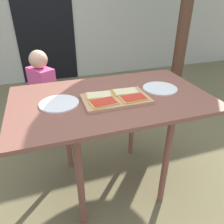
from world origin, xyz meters
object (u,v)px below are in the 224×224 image
dining_table (111,108)px  plate_white_left (59,103)px  pizza_slice_far_right (126,92)px  plate_white_right (160,88)px  cutting_board (116,99)px  pizza_slice_far_left (99,95)px  child_left (44,95)px  pizza_slice_near_left (104,103)px  pizza_slice_near_right (134,98)px

dining_table → plate_white_left: size_ratio=5.35×
pizza_slice_far_right → plate_white_right: (0.27, 0.02, -0.02)m
plate_white_left → cutting_board: bearing=-10.3°
cutting_board → pizza_slice_far_right: (0.09, 0.05, 0.02)m
plate_white_right → plate_white_left: size_ratio=1.00×
pizza_slice_far_left → child_left: 0.83m
child_left → pizza_slice_far_left: bearing=-64.7°
pizza_slice_near_left → child_left: bearing=112.4°
cutting_board → pizza_slice_near_right: 0.11m
pizza_slice_near_left → pizza_slice_far_right: 0.21m
pizza_slice_far_right → child_left: bearing=126.0°
dining_table → pizza_slice_near_left: (-0.08, -0.11, 0.11)m
dining_table → pizza_slice_far_left: 0.14m
dining_table → plate_white_left: (-0.33, 0.00, 0.09)m
pizza_slice_near_right → plate_white_right: (0.26, 0.13, -0.02)m
pizza_slice_far_right → child_left: (-0.52, 0.71, -0.27)m
pizza_slice_near_right → pizza_slice_near_left: (-0.19, -0.00, 0.00)m
plate_white_left → pizza_slice_near_left: bearing=-25.4°
plate_white_left → plate_white_right: bearing=0.8°
cutting_board → plate_white_left: bearing=169.7°
plate_white_right → pizza_slice_near_left: bearing=-164.0°
plate_white_right → pizza_slice_far_right: bearing=-175.1°
plate_white_right → pizza_slice_far_left: bearing=-177.3°
dining_table → pizza_slice_near_right: size_ratio=7.75×
cutting_board → plate_white_right: size_ratio=1.72×
dining_table → cutting_board: cutting_board is taller
dining_table → pizza_slice_far_right: (0.10, -0.01, 0.11)m
cutting_board → plate_white_left: 0.35m
plate_white_left → pizza_slice_far_left: bearing=-2.6°
pizza_slice_far_left → plate_white_left: (-0.25, 0.01, -0.02)m
pizza_slice_far_right → pizza_slice_near_right: bearing=-83.5°
pizza_slice_far_left → pizza_slice_near_left: (0.00, -0.11, 0.00)m
cutting_board → plate_white_right: cutting_board is taller
cutting_board → pizza_slice_far_right: bearing=30.1°
pizza_slice_far_right → plate_white_left: bearing=178.3°
dining_table → pizza_slice_far_left: size_ratio=7.45×
pizza_slice_near_left → pizza_slice_far_right: size_ratio=1.03×
pizza_slice_near_right → pizza_slice_far_right: 0.11m
pizza_slice_far_left → plate_white_left: size_ratio=0.72×
pizza_slice_far_right → pizza_slice_near_left: bearing=-149.6°
cutting_board → pizza_slice_far_right: pizza_slice_far_right is taller
pizza_slice_near_left → child_left: size_ratio=0.18×
pizza_slice_far_left → cutting_board: bearing=-28.4°
plate_white_right → pizza_slice_near_right: bearing=-153.3°
cutting_board → dining_table: bearing=100.1°
pizza_slice_far_left → dining_table: bearing=5.1°
pizza_slice_near_right → child_left: bearing=122.9°
pizza_slice_far_left → pizza_slice_far_right: size_ratio=1.03×
pizza_slice_far_left → plate_white_right: bearing=2.7°
pizza_slice_near_left → plate_white_right: (0.45, 0.13, -0.02)m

